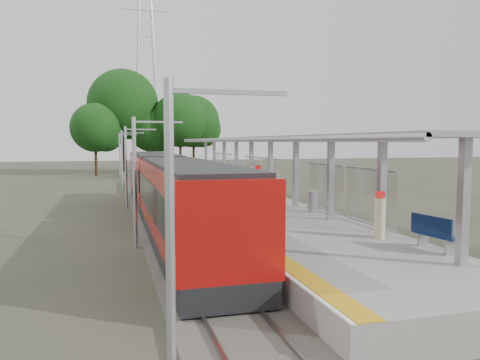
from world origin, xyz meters
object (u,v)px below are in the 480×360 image
Objects in this scene: bench_near at (434,232)px; bench_mid at (267,186)px; bench_far at (215,171)px; info_pillar_near at (380,218)px; info_pillar_far at (258,181)px; litter_bin at (313,201)px; train at (166,187)px.

bench_near is 0.94× the size of bench_mid.
info_pillar_near reaches higher than bench_far.
bench_mid is 1.06× the size of info_pillar_near.
info_pillar_far reaches higher than litter_bin.
litter_bin is (-0.28, 8.50, -0.08)m from bench_near.
bench_mid is at bearing 90.08° from litter_bin.
bench_mid is 13.32m from info_pillar_near.
info_pillar_near is at bearing -110.17° from bench_far.
train is 16.59× the size of info_pillar_near.
train reaches higher than info_pillar_near.
info_pillar_far is (-0.64, -16.08, 0.33)m from bench_far.
bench_mid reaches higher than bench_near.
info_pillar_near is (-0.78, -30.66, 0.24)m from bench_far.
info_pillar_near is (-0.60, 2.10, 0.14)m from bench_near.
litter_bin is at bearing 93.23° from info_pillar_near.
bench_near is 16.68m from info_pillar_far.
bench_far is (0.47, 17.34, -0.12)m from bench_mid.
bench_near is at bearing -84.75° from info_pillar_far.
bench_near is 32.76m from bench_far.
bench_mid is 1.29m from info_pillar_far.
bench_mid is 1.26× the size of bench_far.
train is at bearing -127.63° from bench_far.
info_pillar_far reaches higher than bench_mid.
train is at bearing -137.41° from bench_mid.
info_pillar_near is (6.34, -9.88, -0.33)m from train.
train is 13.85m from bench_near.
bench_mid is 1.76× the size of litter_bin.
info_pillar_far is at bearing 113.11° from bench_mid.
bench_far is 0.75× the size of info_pillar_far.
train reaches higher than bench_far.
info_pillar_near is at bearing 98.02° from bench_near.
train reaches higher than litter_bin.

